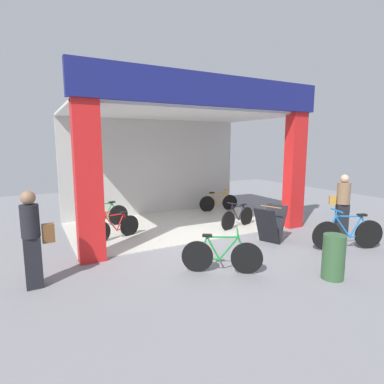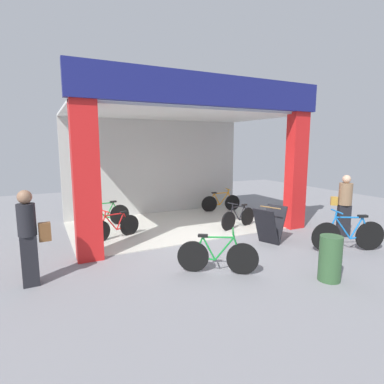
{
  "view_description": "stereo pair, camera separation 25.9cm",
  "coord_description": "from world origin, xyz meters",
  "px_view_note": "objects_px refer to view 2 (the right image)",
  "views": [
    {
      "loc": [
        -4.05,
        -6.63,
        2.49
      ],
      "look_at": [
        0.0,
        0.93,
        1.15
      ],
      "focal_mm": 29.07,
      "sensor_mm": 36.0,
      "label": 1
    },
    {
      "loc": [
        -3.82,
        -6.75,
        2.49
      ],
      "look_at": [
        0.0,
        0.93,
        1.15
      ],
      "focal_mm": 29.07,
      "sensor_mm": 36.0,
      "label": 2
    }
  ],
  "objects_px": {
    "bicycle_inside_0": "(115,227)",
    "bicycle_inside_1": "(221,202)",
    "bicycle_inside_3": "(238,218)",
    "bicycle_parked_0": "(217,256)",
    "trash_bin": "(330,258)",
    "bicycle_parked_1": "(348,235)",
    "pedestrian_0": "(344,205)",
    "bicycle_inside_2": "(105,216)",
    "sandwich_board_sign": "(270,225)",
    "pedestrian_1": "(29,237)"
  },
  "relations": [
    {
      "from": "bicycle_inside_0",
      "to": "bicycle_inside_1",
      "type": "distance_m",
      "value": 4.59
    },
    {
      "from": "bicycle_inside_3",
      "to": "bicycle_parked_0",
      "type": "height_order",
      "value": "bicycle_parked_0"
    },
    {
      "from": "trash_bin",
      "to": "bicycle_parked_1",
      "type": "bearing_deg",
      "value": 28.27
    },
    {
      "from": "bicycle_inside_1",
      "to": "bicycle_parked_1",
      "type": "height_order",
      "value": "bicycle_parked_1"
    },
    {
      "from": "bicycle_inside_0",
      "to": "bicycle_inside_3",
      "type": "distance_m",
      "value": 3.56
    },
    {
      "from": "bicycle_inside_1",
      "to": "pedestrian_0",
      "type": "distance_m",
      "value": 4.39
    },
    {
      "from": "bicycle_inside_2",
      "to": "sandwich_board_sign",
      "type": "xyz_separation_m",
      "value": [
        3.4,
        -3.44,
        0.12
      ]
    },
    {
      "from": "bicycle_inside_1",
      "to": "bicycle_parked_0",
      "type": "height_order",
      "value": "bicycle_parked_0"
    },
    {
      "from": "bicycle_parked_1",
      "to": "bicycle_inside_3",
      "type": "bearing_deg",
      "value": 112.54
    },
    {
      "from": "bicycle_inside_1",
      "to": "bicycle_inside_3",
      "type": "xyz_separation_m",
      "value": [
        -0.76,
        -2.23,
        -0.02
      ]
    },
    {
      "from": "bicycle_inside_3",
      "to": "pedestrian_0",
      "type": "distance_m",
      "value": 2.88
    },
    {
      "from": "bicycle_inside_3",
      "to": "pedestrian_1",
      "type": "relative_size",
      "value": 0.81
    },
    {
      "from": "bicycle_inside_3",
      "to": "sandwich_board_sign",
      "type": "height_order",
      "value": "sandwich_board_sign"
    },
    {
      "from": "bicycle_inside_0",
      "to": "sandwich_board_sign",
      "type": "height_order",
      "value": "sandwich_board_sign"
    },
    {
      "from": "bicycle_inside_2",
      "to": "bicycle_parked_0",
      "type": "bearing_deg",
      "value": -73.86
    },
    {
      "from": "bicycle_inside_3",
      "to": "bicycle_inside_1",
      "type": "bearing_deg",
      "value": 71.14
    },
    {
      "from": "pedestrian_1",
      "to": "trash_bin",
      "type": "distance_m",
      "value": 5.38
    },
    {
      "from": "bicycle_inside_3",
      "to": "bicycle_parked_0",
      "type": "bearing_deg",
      "value": -131.83
    },
    {
      "from": "bicycle_inside_3",
      "to": "pedestrian_0",
      "type": "xyz_separation_m",
      "value": [
        2.08,
        -1.92,
        0.55
      ]
    },
    {
      "from": "pedestrian_1",
      "to": "trash_bin",
      "type": "bearing_deg",
      "value": -24.49
    },
    {
      "from": "bicycle_inside_3",
      "to": "pedestrian_0",
      "type": "bearing_deg",
      "value": -42.81
    },
    {
      "from": "bicycle_parked_0",
      "to": "bicycle_parked_1",
      "type": "height_order",
      "value": "bicycle_parked_1"
    },
    {
      "from": "pedestrian_0",
      "to": "bicycle_inside_2",
      "type": "bearing_deg",
      "value": 145.57
    },
    {
      "from": "bicycle_inside_0",
      "to": "bicycle_parked_0",
      "type": "height_order",
      "value": "bicycle_parked_0"
    },
    {
      "from": "bicycle_inside_2",
      "to": "bicycle_parked_1",
      "type": "distance_m",
      "value": 6.63
    },
    {
      "from": "bicycle_inside_2",
      "to": "bicycle_inside_3",
      "type": "relative_size",
      "value": 1.12
    },
    {
      "from": "bicycle_inside_3",
      "to": "sandwich_board_sign",
      "type": "xyz_separation_m",
      "value": [
        -0.12,
        -1.53,
        0.15
      ]
    },
    {
      "from": "pedestrian_1",
      "to": "pedestrian_0",
      "type": "bearing_deg",
      "value": -3.31
    },
    {
      "from": "bicycle_inside_2",
      "to": "pedestrian_0",
      "type": "relative_size",
      "value": 0.94
    },
    {
      "from": "bicycle_parked_1",
      "to": "trash_bin",
      "type": "height_order",
      "value": "bicycle_parked_1"
    },
    {
      "from": "pedestrian_0",
      "to": "sandwich_board_sign",
      "type": "bearing_deg",
      "value": 169.77
    },
    {
      "from": "bicycle_inside_2",
      "to": "bicycle_parked_0",
      "type": "relative_size",
      "value": 1.18
    },
    {
      "from": "bicycle_inside_1",
      "to": "trash_bin",
      "type": "distance_m",
      "value": 6.09
    },
    {
      "from": "bicycle_parked_0",
      "to": "sandwich_board_sign",
      "type": "bearing_deg",
      "value": 24.86
    },
    {
      "from": "trash_bin",
      "to": "bicycle_inside_2",
      "type": "bearing_deg",
      "value": 117.68
    },
    {
      "from": "bicycle_parked_0",
      "to": "sandwich_board_sign",
      "type": "xyz_separation_m",
      "value": [
        2.12,
        0.98,
        0.12
      ]
    },
    {
      "from": "bicycle_inside_2",
      "to": "bicycle_inside_3",
      "type": "xyz_separation_m",
      "value": [
        3.53,
        -1.92,
        -0.03
      ]
    },
    {
      "from": "sandwich_board_sign",
      "to": "trash_bin",
      "type": "xyz_separation_m",
      "value": [
        -0.45,
        -2.18,
        -0.05
      ]
    },
    {
      "from": "bicycle_parked_1",
      "to": "sandwich_board_sign",
      "type": "xyz_separation_m",
      "value": [
        -1.28,
        1.26,
        0.08
      ]
    },
    {
      "from": "bicycle_parked_0",
      "to": "trash_bin",
      "type": "height_order",
      "value": "bicycle_parked_0"
    },
    {
      "from": "bicycle_parked_0",
      "to": "sandwich_board_sign",
      "type": "height_order",
      "value": "sandwich_board_sign"
    },
    {
      "from": "bicycle_parked_1",
      "to": "pedestrian_1",
      "type": "bearing_deg",
      "value": 168.92
    },
    {
      "from": "sandwich_board_sign",
      "to": "pedestrian_0",
      "type": "relative_size",
      "value": 0.57
    },
    {
      "from": "bicycle_parked_0",
      "to": "pedestrian_1",
      "type": "xyz_separation_m",
      "value": [
        -3.21,
        1.02,
        0.54
      ]
    },
    {
      "from": "bicycle_inside_1",
      "to": "bicycle_inside_2",
      "type": "height_order",
      "value": "bicycle_inside_2"
    },
    {
      "from": "bicycle_inside_0",
      "to": "bicycle_inside_2",
      "type": "relative_size",
      "value": 0.89
    },
    {
      "from": "bicycle_inside_3",
      "to": "bicycle_inside_2",
      "type": "bearing_deg",
      "value": 151.47
    },
    {
      "from": "bicycle_parked_0",
      "to": "pedestrian_0",
      "type": "bearing_deg",
      "value": 7.71
    },
    {
      "from": "bicycle_inside_0",
      "to": "bicycle_parked_1",
      "type": "relative_size",
      "value": 0.85
    },
    {
      "from": "bicycle_parked_0",
      "to": "bicycle_inside_3",
      "type": "bearing_deg",
      "value": 48.17
    }
  ]
}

